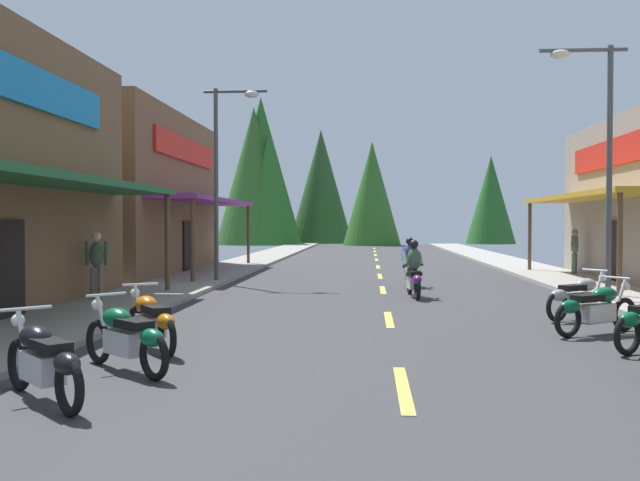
# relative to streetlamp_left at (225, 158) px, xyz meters

# --- Properties ---
(ground) EXTENTS (10.21, 78.97, 0.10)m
(ground) POSITION_rel_streetlamp_left_xyz_m (5.19, 1.41, -4.25)
(ground) COLOR #38383A
(sidewalk_left) EXTENTS (2.61, 78.97, 0.12)m
(sidewalk_left) POSITION_rel_streetlamp_left_xyz_m (-1.22, 1.41, -4.14)
(sidewalk_left) COLOR gray
(sidewalk_left) RESTS_ON ground
(sidewalk_right) EXTENTS (2.61, 78.97, 0.12)m
(sidewalk_right) POSITION_rel_streetlamp_left_xyz_m (11.61, 1.41, -4.14)
(sidewalk_right) COLOR #9E9991
(sidewalk_right) RESTS_ON ground
(centerline_dashes) EXTENTS (0.16, 55.08, 0.01)m
(centerline_dashes) POSITION_rel_streetlamp_left_xyz_m (5.19, 5.97, -4.19)
(centerline_dashes) COLOR #E0C64C
(centerline_dashes) RESTS_ON ground
(storefront_left_far) EXTENTS (10.66, 11.91, 6.30)m
(storefront_left_far) POSITION_rel_streetlamp_left_xyz_m (-6.92, 4.40, -1.05)
(storefront_left_far) COLOR brown
(storefront_left_far) RESTS_ON ground
(streetlamp_left) EXTENTS (2.12, 0.30, 6.48)m
(streetlamp_left) POSITION_rel_streetlamp_left_xyz_m (0.00, 0.00, 0.00)
(streetlamp_left) COLOR #474C51
(streetlamp_left) RESTS_ON ground
(streetlamp_right) EXTENTS (2.12, 0.30, 6.39)m
(streetlamp_right) POSITION_rel_streetlamp_left_xyz_m (10.39, -5.16, -0.05)
(streetlamp_right) COLOR #474C51
(streetlamp_right) RESTS_ON ground
(motorcycle_parked_right_5) EXTENTS (1.85, 1.24, 1.04)m
(motorcycle_parked_right_5) POSITION_rel_streetlamp_left_xyz_m (8.88, -9.91, -3.71)
(motorcycle_parked_right_5) COLOR black
(motorcycle_parked_right_5) RESTS_ON ground
(motorcycle_parked_right_6) EXTENTS (1.75, 1.39, 1.04)m
(motorcycle_parked_right_6) POSITION_rel_streetlamp_left_xyz_m (9.18, -7.92, -3.71)
(motorcycle_parked_right_6) COLOR black
(motorcycle_parked_right_6) RESTS_ON ground
(motorcycle_parked_left_1) EXTENTS (1.62, 1.55, 1.04)m
(motorcycle_parked_left_1) POSITION_rel_streetlamp_left_xyz_m (1.12, -15.19, -3.71)
(motorcycle_parked_left_1) COLOR black
(motorcycle_parked_left_1) RESTS_ON ground
(motorcycle_parked_left_2) EXTENTS (1.68, 1.48, 1.04)m
(motorcycle_parked_left_2) POSITION_rel_streetlamp_left_xyz_m (1.48, -13.57, -3.71)
(motorcycle_parked_left_2) COLOR black
(motorcycle_parked_left_2) RESTS_ON ground
(motorcycle_parked_left_3) EXTENTS (1.35, 1.78, 1.04)m
(motorcycle_parked_left_3) POSITION_rel_streetlamp_left_xyz_m (1.33, -12.03, -3.71)
(motorcycle_parked_left_3) COLOR black
(motorcycle_parked_left_3) RESTS_ON ground
(rider_cruising_lead) EXTENTS (0.60, 2.14, 1.57)m
(rider_cruising_lead) POSITION_rel_streetlamp_left_xyz_m (5.99, -3.91, -3.54)
(rider_cruising_lead) COLOR black
(rider_cruising_lead) RESTS_ON ground
(rider_cruising_trailing) EXTENTS (0.60, 2.14, 1.57)m
(rider_cruising_trailing) POSITION_rel_streetlamp_left_xyz_m (6.06, -0.79, -3.54)
(rider_cruising_trailing) COLOR black
(rider_cruising_trailing) RESTS_ON ground
(pedestrian_by_shop) EXTENTS (0.56, 0.31, 1.81)m
(pedestrian_by_shop) POSITION_rel_streetlamp_left_xyz_m (-2.06, -5.82, -3.14)
(pedestrian_by_shop) COLOR #726659
(pedestrian_by_shop) RESTS_ON ground
(pedestrian_browsing) EXTENTS (0.28, 0.57, 1.80)m
(pedestrian_browsing) POSITION_rel_streetlamp_left_xyz_m (12.42, 3.55, -3.15)
(pedestrian_browsing) COLOR #3F593F
(pedestrian_browsing) RESTS_ON ground
(treeline_backdrop) EXTENTS (28.35, 11.75, 13.80)m
(treeline_backdrop) POSITION_rel_streetlamp_left_xyz_m (-1.96, 41.86, 1.75)
(treeline_backdrop) COLOR #2D6523
(treeline_backdrop) RESTS_ON ground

